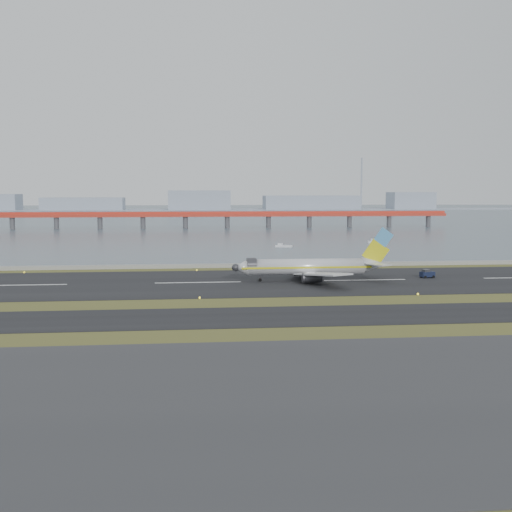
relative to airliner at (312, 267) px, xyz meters
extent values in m
plane|color=#3C4A1A|center=(-27.13, -30.13, -3.46)|extent=(1000.00, 1000.00, 0.00)
cube|color=#303033|center=(-27.13, -85.13, -3.41)|extent=(1000.00, 50.00, 0.10)
cube|color=black|center=(-27.13, -42.13, -3.41)|extent=(1000.00, 18.00, 0.10)
cube|color=black|center=(-27.13, -0.13, -3.41)|extent=(1000.00, 45.00, 0.10)
cube|color=#989993|center=(-27.13, 29.87, -2.96)|extent=(1000.00, 2.50, 1.00)
cube|color=#465964|center=(-27.13, 429.87, -3.46)|extent=(1400.00, 800.00, 1.30)
cube|color=red|center=(-7.13, 219.87, 4.04)|extent=(260.00, 5.00, 1.60)
cube|color=red|center=(-7.13, 219.87, 5.54)|extent=(260.00, 0.40, 1.40)
cylinder|color=#4C4C51|center=(-103.13, 219.87, -0.46)|extent=(2.80, 2.80, 7.00)
cylinder|color=#4C4C51|center=(-7.13, 219.87, -0.46)|extent=(2.80, 2.80, 7.00)
cylinder|color=#4C4C51|center=(88.87, 219.87, -0.46)|extent=(2.80, 2.80, 7.00)
cube|color=#96A1B1|center=(-27.13, 589.87, -3.46)|extent=(1400.00, 80.00, 1.00)
cube|color=#96A1B1|center=(-147.13, 589.87, 3.54)|extent=(90.00, 35.00, 14.00)
cube|color=#96A1B1|center=(-17.13, 589.87, 7.54)|extent=(70.00, 35.00, 22.00)
cube|color=#96A1B1|center=(112.87, 589.87, 4.54)|extent=(110.00, 35.00, 16.00)
cube|color=#96A1B1|center=(232.87, 589.87, 6.54)|extent=(50.00, 35.00, 20.00)
cylinder|color=#96A1B1|center=(172.87, 589.87, 26.54)|extent=(1.80, 1.80, 60.00)
cylinder|color=silver|center=(-1.50, 0.00, 0.04)|extent=(28.00, 3.80, 3.80)
cone|color=silver|center=(-17.10, 0.00, 0.04)|extent=(3.20, 3.80, 3.80)
cone|color=silver|center=(14.70, 0.00, 0.34)|extent=(5.00, 3.80, 3.80)
cube|color=yellow|center=(-1.50, -1.92, 0.04)|extent=(31.00, 0.06, 0.45)
cube|color=yellow|center=(-1.50, 1.92, 0.04)|extent=(31.00, 0.06, 0.45)
cube|color=silver|center=(0.70, -8.50, -0.66)|extent=(11.31, 15.89, 1.66)
cube|color=silver|center=(0.70, 8.50, -0.66)|extent=(11.31, 15.89, 1.66)
cylinder|color=#323136|center=(-1.00, -6.00, -1.86)|extent=(4.20, 2.10, 2.10)
cylinder|color=#323136|center=(-1.00, 6.00, -1.86)|extent=(4.20, 2.10, 2.10)
cube|color=yellow|center=(15.50, 0.00, 3.24)|extent=(6.80, 0.35, 6.85)
cube|color=#4992CE|center=(17.40, 0.00, 6.94)|extent=(4.85, 0.37, 4.90)
cube|color=silver|center=(15.00, -3.80, 0.84)|extent=(5.64, 6.80, 0.22)
cube|color=silver|center=(15.00, 3.80, 0.84)|extent=(5.64, 6.80, 0.22)
cylinder|color=black|center=(-12.50, 0.00, -3.01)|extent=(0.80, 0.28, 0.80)
cylinder|color=black|center=(0.00, -2.80, -2.91)|extent=(1.00, 0.38, 1.00)
cylinder|color=black|center=(0.00, 2.80, -2.91)|extent=(1.00, 0.38, 1.00)
cube|color=#121932|center=(29.43, 2.45, -2.50)|extent=(3.73, 2.60, 1.27)
cube|color=#323136|center=(29.01, 2.35, -1.66)|extent=(1.79, 1.87, 0.74)
cylinder|color=black|center=(28.47, 1.37, -3.09)|extent=(0.79, 0.47, 0.74)
cylinder|color=black|center=(28.10, 3.02, -3.09)|extent=(0.79, 0.47, 0.74)
cylinder|color=black|center=(30.75, 1.87, -3.09)|extent=(0.79, 0.47, 0.74)
cylinder|color=black|center=(30.38, 3.53, -3.09)|extent=(0.79, 0.47, 0.74)
cube|color=silver|center=(6.89, 92.18, -3.09)|extent=(6.71, 3.58, 0.82)
cube|color=silver|center=(5.57, 92.53, -2.36)|extent=(2.14, 1.88, 0.82)
cube|color=silver|center=(48.04, 106.21, -3.00)|extent=(8.28, 3.98, 1.02)
cube|color=silver|center=(46.37, 106.53, -2.10)|extent=(2.58, 2.22, 1.02)
camera|label=1|loc=(-29.09, -149.41, 18.00)|focal=45.00mm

